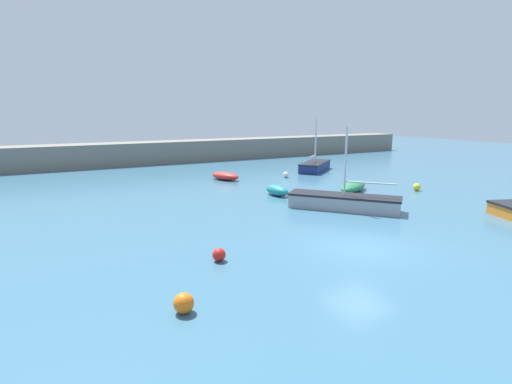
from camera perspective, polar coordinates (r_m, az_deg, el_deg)
name	(u,v)px	position (r m, az deg, el deg)	size (l,w,h in m)	color
ground_plane	(360,249)	(16.76, 14.59, -7.94)	(120.00, 120.00, 0.20)	#38667F
harbor_breakwater	(157,152)	(43.75, -13.96, 5.53)	(66.09, 3.20, 2.25)	slate
dinghy_near_pier	(277,190)	(25.89, 3.03, 0.24)	(1.10, 2.10, 0.68)	teal
sailboat_short_mast	(344,202)	(22.70, 12.44, -1.36)	(5.13, 5.68, 4.62)	gray
open_tender_yellow	(353,187)	(28.02, 13.68, 0.77)	(3.58, 2.79, 0.66)	#287A4C
rowboat_white_midwater	(225,176)	(31.90, -4.42, 2.30)	(2.10, 2.89, 0.63)	red
sailboat_twin_hulled	(315,166)	(37.03, 8.41, 3.68)	(4.93, 4.41, 4.73)	navy
mooring_buoy_orange	(184,303)	(11.33, -10.29, -15.35)	(0.56, 0.56, 0.56)	orange
mooring_buoy_red	(219,255)	(14.73, -5.30, -8.91)	(0.49, 0.49, 0.49)	red
mooring_buoy_white	(286,175)	(33.07, 4.29, 2.49)	(0.48, 0.48, 0.48)	white
mooring_buoy_yellow	(417,187)	(29.58, 21.98, 0.65)	(0.51, 0.51, 0.51)	yellow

